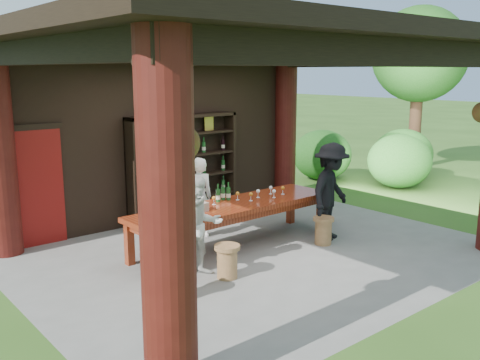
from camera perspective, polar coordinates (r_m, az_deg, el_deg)
ground at (r=8.86m, az=1.67°, el=-7.71°), size 90.00×90.00×0.00m
pavilion at (r=8.72m, az=-0.18°, el=6.34°), size 7.50×6.00×3.60m
wine_shelf at (r=10.64m, az=-6.02°, el=1.36°), size 2.38×0.36×2.09m
tasting_table at (r=8.96m, az=-0.65°, el=-3.22°), size 3.80×1.04×0.75m
stool_near_left at (r=7.74m, az=-1.38°, el=-8.59°), size 0.37×0.37×0.49m
stool_near_right at (r=9.29m, az=8.88°, el=-5.29°), size 0.36×0.36×0.48m
stool_far_left at (r=7.12m, az=-6.36°, el=-10.55°), size 0.37×0.37×0.48m
host at (r=9.46m, az=-4.46°, el=-1.92°), size 0.60×0.48×1.45m
guest_woman at (r=7.69m, az=-4.38°, el=-4.98°), size 0.81×0.69×1.48m
guest_man at (r=9.46m, az=9.67°, el=-1.22°), size 1.25×0.94×1.71m
table_bottles at (r=9.11m, az=-1.81°, el=-1.25°), size 0.30×0.14×0.31m
table_glasses at (r=9.28m, az=1.71°, el=-1.51°), size 1.48×0.34×0.15m
napkin_basket at (r=8.44m, az=-4.39°, el=-2.91°), size 0.26×0.18×0.14m
shrubs at (r=10.85m, az=9.09°, el=-1.20°), size 15.38×7.96×1.36m
trees at (r=11.13m, az=10.45°, el=13.66°), size 21.02×10.07×4.80m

